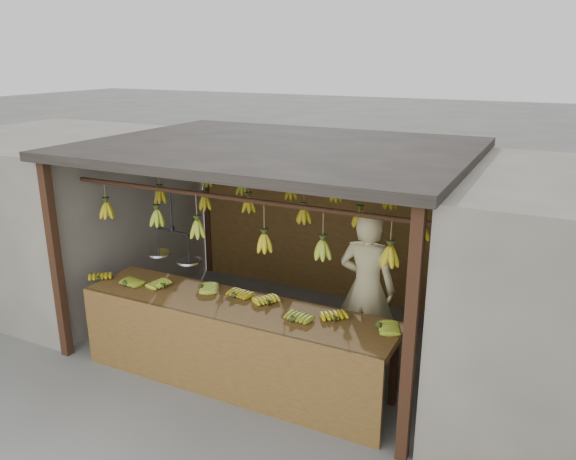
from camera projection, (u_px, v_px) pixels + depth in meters
The scene contains 8 objects.
ground at pixel (277, 335), 7.03m from camera, with size 80.00×80.00×0.00m, color #5B5B57.
stall at pixel (289, 176), 6.72m from camera, with size 4.30×3.30×2.40m.
neighbor_left at pixel (59, 213), 8.21m from camera, with size 3.00×3.00×2.30m, color slate.
counter at pixel (229, 326), 5.74m from camera, with size 3.56×0.78×0.96m.
hanging_bananas at pixel (277, 211), 6.54m from camera, with size 3.60×2.25×0.38m.
balance_scale at pixel (174, 253), 6.11m from camera, with size 0.70×0.31×0.76m.
vendor at pixel (367, 288), 6.23m from camera, with size 0.64×0.42×1.77m, color beige.
bag_bundles at pixel (463, 250), 7.06m from camera, with size 0.08×0.26×1.20m.
Camera 1 is at (2.92, -5.60, 3.37)m, focal length 35.00 mm.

